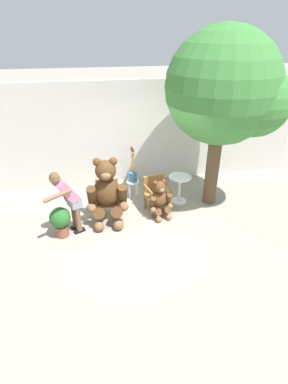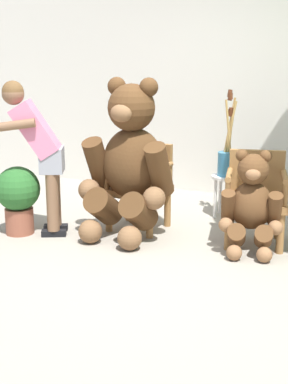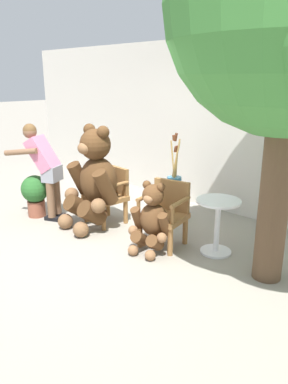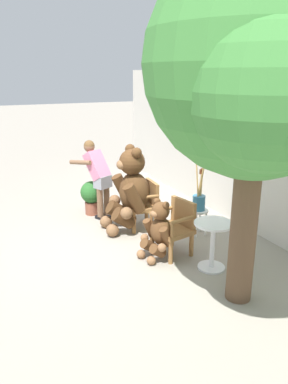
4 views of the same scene
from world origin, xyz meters
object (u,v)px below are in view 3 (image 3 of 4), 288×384
at_px(brush_bucket, 174,181).
at_px(person_visitor, 44,163).
at_px(teddy_bear_small, 152,218).
at_px(teddy_bear_large, 94,178).
at_px(white_stool, 174,200).
at_px(round_side_table, 218,220).
at_px(wooden_chair_left, 109,193).
at_px(potted_plant, 35,193).
at_px(wooden_chair_right, 165,212).

bearing_deg(brush_bucket, person_visitor, -139.60).
bearing_deg(person_visitor, teddy_bear_small, 8.34).
relative_size(teddy_bear_large, brush_bucket, 1.65).
relative_size(white_stool, round_side_table, 0.64).
height_order(wooden_chair_left, person_visitor, person_visitor).
xyz_separation_m(teddy_bear_small, person_visitor, (-2.02, -0.30, 0.45)).
bearing_deg(person_visitor, wooden_chair_left, 35.26).
bearing_deg(brush_bucket, white_stool, -93.92).
height_order(white_stool, potted_plant, potted_plant).
distance_m(teddy_bear_large, round_side_table, 1.93).
bearing_deg(wooden_chair_left, wooden_chair_right, -0.06).
xyz_separation_m(white_stool, potted_plant, (-1.75, -1.39, 0.04)).
relative_size(wooden_chair_left, teddy_bear_small, 0.92).
bearing_deg(person_visitor, wooden_chair_right, 16.33).
height_order(teddy_bear_small, potted_plant, teddy_bear_small).
distance_m(teddy_bear_small, white_stool, 1.13).
bearing_deg(person_visitor, potted_plant, -158.68).
relative_size(wooden_chair_left, round_side_table, 1.19).
xyz_separation_m(wooden_chair_right, white_stool, (-0.46, 0.73, -0.11)).
xyz_separation_m(wooden_chair_right, teddy_bear_small, (0.02, -0.29, -0.01)).
relative_size(wooden_chair_left, teddy_bear_large, 0.56).
bearing_deg(round_side_table, brush_bucket, 157.13).
distance_m(wooden_chair_left, wooden_chair_right, 1.17).
relative_size(wooden_chair_right, white_stool, 1.87).
height_order(wooden_chair_left, potted_plant, wooden_chair_left).
xyz_separation_m(white_stool, round_side_table, (1.11, -0.47, 0.09)).
relative_size(teddy_bear_large, person_visitor, 1.02).
height_order(brush_bucket, round_side_table, brush_bucket).
distance_m(teddy_bear_small, round_side_table, 0.83).
distance_m(teddy_bear_large, potted_plant, 1.16).
height_order(wooden_chair_right, person_visitor, person_visitor).
relative_size(person_visitor, brush_bucket, 1.62).
height_order(person_visitor, brush_bucket, person_visitor).
distance_m(wooden_chair_right, round_side_table, 0.70).
bearing_deg(white_stool, teddy_bear_large, -126.09).
distance_m(wooden_chair_left, teddy_bear_large, 0.39).
bearing_deg(white_stool, teddy_bear_small, -64.56).
relative_size(teddy_bear_large, white_stool, 3.34).
xyz_separation_m(brush_bucket, potted_plant, (-1.75, -1.39, -0.26)).
xyz_separation_m(wooden_chair_left, teddy_bear_large, (-0.01, -0.26, 0.29)).
bearing_deg(teddy_bear_small, potted_plant, -170.40).
bearing_deg(potted_plant, person_visitor, 21.32).
bearing_deg(round_side_table, person_visitor, -162.39).
distance_m(teddy_bear_small, person_visitor, 2.09).
bearing_deg(brush_bucket, wooden_chair_right, -57.65).
xyz_separation_m(teddy_bear_small, brush_bucket, (-0.48, 1.02, 0.21)).
bearing_deg(person_visitor, white_stool, 40.39).
bearing_deg(wooden_chair_right, round_side_table, 21.41).
bearing_deg(white_stool, brush_bucket, 86.08).
height_order(teddy_bear_large, round_side_table, teddy_bear_large).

